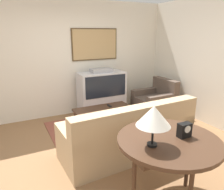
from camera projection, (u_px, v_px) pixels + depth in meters
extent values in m
plane|color=#8E6642|center=(102.00, 154.00, 3.67)|extent=(12.00, 12.00, 0.00)
cube|color=silver|center=(65.00, 59.00, 5.13)|extent=(12.00, 0.06, 2.70)
cube|color=#4C381E|center=(95.00, 44.00, 5.32)|extent=(1.17, 0.03, 0.76)
cube|color=tan|center=(95.00, 44.00, 5.30)|extent=(1.12, 0.01, 0.71)
cube|color=silver|center=(220.00, 64.00, 4.42)|extent=(0.06, 12.00, 2.70)
cube|color=brown|center=(100.00, 129.00, 4.60)|extent=(2.01, 1.69, 0.01)
cube|color=silver|center=(102.00, 105.00, 5.41)|extent=(1.12, 0.52, 0.47)
cube|color=silver|center=(101.00, 84.00, 5.26)|extent=(1.12, 0.52, 0.58)
cube|color=black|center=(106.00, 86.00, 5.03)|extent=(1.01, 0.01, 0.51)
cube|color=#9E9EA3|center=(101.00, 70.00, 5.17)|extent=(0.50, 0.29, 0.09)
cube|color=tan|center=(127.00, 140.00, 3.67)|extent=(2.23, 0.95, 0.45)
cube|color=tan|center=(139.00, 121.00, 3.28)|extent=(2.20, 0.32, 0.47)
cube|color=tan|center=(171.00, 124.00, 4.10)|extent=(0.28, 0.86, 0.61)
cube|color=tan|center=(71.00, 151.00, 3.19)|extent=(0.28, 0.86, 0.61)
cube|color=#877154|center=(158.00, 116.00, 3.64)|extent=(0.37, 0.14, 0.34)
cube|color=#877154|center=(106.00, 129.00, 3.18)|extent=(0.37, 0.14, 0.34)
cube|color=brown|center=(154.00, 105.00, 5.45)|extent=(0.88, 0.83, 0.43)
cube|color=brown|center=(166.00, 87.00, 5.48)|extent=(0.20, 0.82, 0.42)
cube|color=brown|center=(146.00, 99.00, 5.71)|extent=(0.87, 0.18, 0.57)
cube|color=brown|center=(163.00, 106.00, 5.15)|extent=(0.87, 0.18, 0.57)
cube|color=#472D1E|center=(103.00, 109.00, 4.52)|extent=(1.19, 0.48, 0.04)
cylinder|color=#472D1E|center=(81.00, 127.00, 4.18)|extent=(0.04, 0.04, 0.42)
cylinder|color=#472D1E|center=(130.00, 118.00, 4.65)|extent=(0.04, 0.04, 0.42)
cylinder|color=#472D1E|center=(75.00, 120.00, 4.52)|extent=(0.04, 0.04, 0.42)
cylinder|color=#472D1E|center=(121.00, 112.00, 4.98)|extent=(0.04, 0.04, 0.42)
cylinder|color=#472D1E|center=(169.00, 140.00, 2.47)|extent=(1.17, 1.17, 0.04)
cube|color=#472D1E|center=(168.00, 145.00, 2.49)|extent=(0.99, 0.47, 0.08)
cylinder|color=#472D1E|center=(134.00, 179.00, 2.46)|extent=(0.05, 0.05, 0.77)
cylinder|color=#472D1E|center=(188.00, 160.00, 2.81)|extent=(0.05, 0.05, 0.77)
cylinder|color=black|center=(152.00, 144.00, 2.31)|extent=(0.11, 0.11, 0.02)
cylinder|color=black|center=(153.00, 127.00, 2.26)|extent=(0.02, 0.02, 0.38)
cone|color=white|center=(154.00, 116.00, 2.22)|extent=(0.36, 0.36, 0.21)
cube|color=black|center=(184.00, 130.00, 2.48)|extent=(0.15, 0.09, 0.17)
cylinder|color=white|center=(188.00, 129.00, 2.44)|extent=(0.09, 0.01, 0.09)
cube|color=black|center=(109.00, 106.00, 4.62)|extent=(0.05, 0.16, 0.02)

